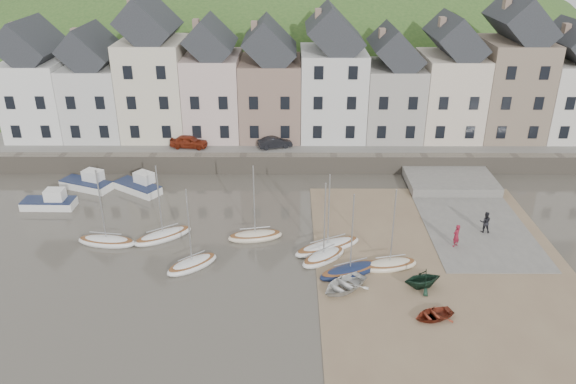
{
  "coord_description": "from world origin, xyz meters",
  "views": [
    {
      "loc": [
        0.17,
        -34.01,
        21.84
      ],
      "look_at": [
        0.0,
        6.0,
        3.0
      ],
      "focal_mm": 35.26,
      "sensor_mm": 36.0,
      "label": 1
    }
  ],
  "objects_px": {
    "person_dark": "(485,222)",
    "car_left": "(189,142)",
    "rowboat_white": "(344,285)",
    "car_right": "(275,142)",
    "rowboat_green": "(423,278)",
    "person_red": "(456,236)",
    "rowboat_red": "(433,315)",
    "sailboat_0": "(107,241)"
  },
  "relations": [
    {
      "from": "person_dark",
      "to": "car_left",
      "type": "distance_m",
      "value": 29.37
    },
    {
      "from": "sailboat_0",
      "to": "rowboat_white",
      "type": "height_order",
      "value": "sailboat_0"
    },
    {
      "from": "sailboat_0",
      "to": "rowboat_red",
      "type": "distance_m",
      "value": 24.38
    },
    {
      "from": "rowboat_white",
      "to": "sailboat_0",
      "type": "bearing_deg",
      "value": -149.18
    },
    {
      "from": "sailboat_0",
      "to": "car_left",
      "type": "xyz_separation_m",
      "value": [
        3.69,
        16.46,
        1.97
      ]
    },
    {
      "from": "rowboat_white",
      "to": "rowboat_green",
      "type": "height_order",
      "value": "rowboat_green"
    },
    {
      "from": "rowboat_red",
      "to": "person_red",
      "type": "bearing_deg",
      "value": 136.92
    },
    {
      "from": "rowboat_red",
      "to": "car_right",
      "type": "distance_m",
      "value": 27.47
    },
    {
      "from": "rowboat_red",
      "to": "rowboat_white",
      "type": "bearing_deg",
      "value": -140.31
    },
    {
      "from": "rowboat_white",
      "to": "rowboat_green",
      "type": "relative_size",
      "value": 1.33
    },
    {
      "from": "sailboat_0",
      "to": "car_left",
      "type": "relative_size",
      "value": 1.69
    },
    {
      "from": "rowboat_white",
      "to": "car_right",
      "type": "xyz_separation_m",
      "value": [
        -5.08,
        22.37,
        1.75
      ]
    },
    {
      "from": "sailboat_0",
      "to": "person_red",
      "type": "bearing_deg",
      "value": -0.83
    },
    {
      "from": "car_right",
      "to": "rowboat_white",
      "type": "bearing_deg",
      "value": 176.56
    },
    {
      "from": "rowboat_green",
      "to": "person_red",
      "type": "distance_m",
      "value": 6.38
    },
    {
      "from": "person_red",
      "to": "rowboat_white",
      "type": "bearing_deg",
      "value": -6.01
    },
    {
      "from": "rowboat_white",
      "to": "person_dark",
      "type": "distance_m",
      "value": 14.0
    },
    {
      "from": "person_dark",
      "to": "car_left",
      "type": "bearing_deg",
      "value": -19.96
    },
    {
      "from": "person_red",
      "to": "car_right",
      "type": "relative_size",
      "value": 0.52
    },
    {
      "from": "rowboat_green",
      "to": "car_left",
      "type": "distance_m",
      "value": 29.18
    },
    {
      "from": "rowboat_white",
      "to": "person_dark",
      "type": "xyz_separation_m",
      "value": [
        11.67,
        7.71,
        0.57
      ]
    },
    {
      "from": "sailboat_0",
      "to": "car_right",
      "type": "distance_m",
      "value": 20.68
    },
    {
      "from": "rowboat_red",
      "to": "person_dark",
      "type": "height_order",
      "value": "person_dark"
    },
    {
      "from": "rowboat_white",
      "to": "rowboat_red",
      "type": "xyz_separation_m",
      "value": [
        5.23,
        -3.03,
        -0.09
      ]
    },
    {
      "from": "rowboat_white",
      "to": "person_dark",
      "type": "height_order",
      "value": "person_dark"
    },
    {
      "from": "sailboat_0",
      "to": "rowboat_green",
      "type": "height_order",
      "value": "sailboat_0"
    },
    {
      "from": "sailboat_0",
      "to": "person_red",
      "type": "relative_size",
      "value": 3.53
    },
    {
      "from": "rowboat_green",
      "to": "person_dark",
      "type": "xyz_separation_m",
      "value": [
        6.43,
        7.45,
        0.24
      ]
    },
    {
      "from": "person_dark",
      "to": "sailboat_0",
      "type": "bearing_deg",
      "value": 13.55
    },
    {
      "from": "sailboat_0",
      "to": "car_right",
      "type": "xyz_separation_m",
      "value": [
        12.37,
        16.46,
        1.9
      ]
    },
    {
      "from": "person_red",
      "to": "car_right",
      "type": "xyz_separation_m",
      "value": [
        -13.91,
        16.84,
        1.15
      ]
    },
    {
      "from": "sailboat_0",
      "to": "person_red",
      "type": "xyz_separation_m",
      "value": [
        26.28,
        -0.38,
        0.75
      ]
    },
    {
      "from": "rowboat_green",
      "to": "person_red",
      "type": "relative_size",
      "value": 1.44
    },
    {
      "from": "person_red",
      "to": "car_left",
      "type": "bearing_deg",
      "value": -74.78
    },
    {
      "from": "rowboat_red",
      "to": "car_left",
      "type": "xyz_separation_m",
      "value": [
        -18.98,
        25.4,
        1.91
      ]
    },
    {
      "from": "rowboat_white",
      "to": "rowboat_red",
      "type": "distance_m",
      "value": 6.05
    },
    {
      "from": "person_red",
      "to": "person_dark",
      "type": "bearing_deg",
      "value": 179.5
    },
    {
      "from": "person_dark",
      "to": "car_right",
      "type": "relative_size",
      "value": 0.51
    },
    {
      "from": "rowboat_white",
      "to": "person_dark",
      "type": "relative_size",
      "value": 1.99
    },
    {
      "from": "rowboat_white",
      "to": "rowboat_red",
      "type": "relative_size",
      "value": 1.34
    },
    {
      "from": "sailboat_0",
      "to": "person_red",
      "type": "distance_m",
      "value": 26.29
    },
    {
      "from": "rowboat_green",
      "to": "car_right",
      "type": "xyz_separation_m",
      "value": [
        -10.31,
        22.11,
        1.42
      ]
    }
  ]
}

